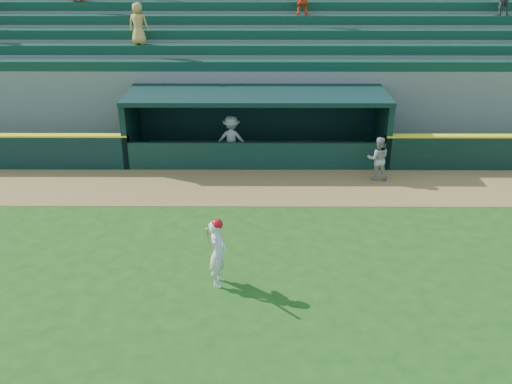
{
  "coord_description": "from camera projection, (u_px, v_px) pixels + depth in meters",
  "views": [
    {
      "loc": [
        0.06,
        -12.33,
        7.55
      ],
      "look_at": [
        0.0,
        1.6,
        1.3
      ],
      "focal_mm": 40.0,
      "sensor_mm": 36.0,
      "label": 1
    }
  ],
  "objects": [
    {
      "name": "warning_track",
      "position": [
        256.0,
        187.0,
        18.81
      ],
      "size": [
        40.0,
        3.0,
        0.01
      ],
      "primitive_type": "cube",
      "color": "olive",
      "rests_on": "ground"
    },
    {
      "name": "dugout",
      "position": [
        257.0,
        120.0,
        21.09
      ],
      "size": [
        9.4,
        2.8,
        2.46
      ],
      "color": "slate",
      "rests_on": "ground"
    },
    {
      "name": "dugout_player_inside",
      "position": [
        232.0,
        139.0,
        20.56
      ],
      "size": [
        1.2,
        0.79,
        1.74
      ],
      "primitive_type": "imported",
      "rotation": [
        0.0,
        0.0,
        3.01
      ],
      "color": "#AAAAA5",
      "rests_on": "ground"
    },
    {
      "name": "batter_at_plate",
      "position": [
        218.0,
        252.0,
        13.23
      ],
      "size": [
        0.49,
        0.81,
        1.73
      ],
      "color": "silver",
      "rests_on": "ground"
    },
    {
      "name": "dugout_player_front",
      "position": [
        378.0,
        159.0,
        19.11
      ],
      "size": [
        0.76,
        0.61,
        1.51
      ],
      "primitive_type": "imported",
      "rotation": [
        0.0,
        0.0,
        3.09
      ],
      "color": "#999994",
      "rests_on": "ground"
    },
    {
      "name": "stands",
      "position": [
        257.0,
        66.0,
        24.83
      ],
      "size": [
        34.5,
        6.25,
        7.61
      ],
      "color": "slate",
      "rests_on": "ground"
    },
    {
      "name": "ground",
      "position": [
        256.0,
        265.0,
        14.34
      ],
      "size": [
        120.0,
        120.0,
        0.0
      ],
      "primitive_type": "plane",
      "color": "#1C4711",
      "rests_on": "ground"
    }
  ]
}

